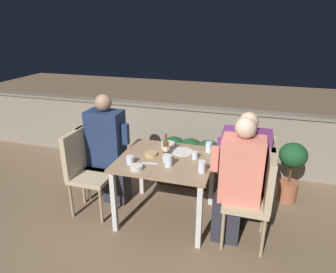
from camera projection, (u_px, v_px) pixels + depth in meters
ground_plane at (166, 216)px, 3.41m from camera, size 16.00×16.00×0.00m
parapet_wall at (193, 136)px, 4.47m from camera, size 9.00×0.18×0.92m
dining_table at (166, 166)px, 3.18m from camera, size 0.98×0.87×0.73m
planter_hedge at (190, 159)px, 4.00m from camera, size 0.85×0.47×0.62m
chair_left_near at (83, 165)px, 3.33m from camera, size 0.43×0.43×0.96m
chair_left_far at (95, 154)px, 3.59m from camera, size 0.43×0.43×0.96m
person_navy_jumper at (109, 149)px, 3.50m from camera, size 0.49×0.26×1.32m
chair_right_near at (258, 192)px, 2.80m from camera, size 0.43×0.43×0.96m
person_coral_top at (237, 182)px, 2.82m from camera, size 0.48×0.26×1.29m
chair_right_far at (260, 178)px, 3.06m from camera, size 0.43×0.43×0.96m
person_purple_stripe at (240, 170)px, 3.09m from camera, size 0.52×0.26×1.26m
beer_bottle at (166, 147)px, 3.17m from camera, size 0.06×0.06×0.25m
plate_0 at (183, 152)px, 3.29m from camera, size 0.24×0.24×0.01m
bowl_0 at (168, 145)px, 3.41m from camera, size 0.16×0.16×0.05m
bowl_1 at (151, 154)px, 3.20m from camera, size 0.14×0.14×0.03m
bowl_2 at (136, 167)px, 2.89m from camera, size 0.12×0.12×0.04m
glass_cup_0 at (130, 160)px, 3.01m from camera, size 0.08×0.08×0.08m
glass_cup_1 at (209, 147)px, 3.27m from camera, size 0.07×0.07×0.12m
glass_cup_2 at (168, 161)px, 2.95m from camera, size 0.08×0.08×0.12m
glass_cup_3 at (202, 167)px, 2.83m from camera, size 0.07×0.07×0.12m
glass_cup_4 at (166, 158)px, 3.05m from camera, size 0.08×0.08×0.08m
glass_cup_5 at (195, 155)px, 3.12m from camera, size 0.06×0.06×0.08m
fork_0 at (150, 163)px, 3.02m from camera, size 0.17×0.04×0.01m
potted_plant at (291, 166)px, 3.55m from camera, size 0.32×0.32×0.75m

